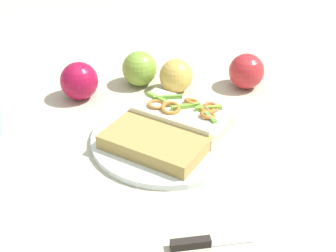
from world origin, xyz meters
name	(u,v)px	position (x,y,z in m)	size (l,w,h in m)	color
ground_plane	(168,141)	(0.00, 0.00, 0.00)	(2.00, 2.00, 0.00)	#BFB89F
plate	(168,138)	(0.00, 0.00, 0.01)	(0.27, 0.27, 0.01)	white
sandwich	(181,116)	(-0.02, 0.04, 0.03)	(0.20, 0.18, 0.05)	beige
bread_slice_side	(155,142)	(0.02, -0.04, 0.02)	(0.17, 0.10, 0.02)	#AC8E4D
apple_0	(176,76)	(-0.16, 0.09, 0.03)	(0.07, 0.07, 0.07)	gold
apple_1	(79,81)	(-0.21, -0.10, 0.04)	(0.08, 0.08, 0.08)	#A61138
apple_2	(139,69)	(-0.22, 0.03, 0.04)	(0.07, 0.07, 0.07)	#81A839
apple_3	(246,71)	(-0.12, 0.23, 0.04)	(0.07, 0.07, 0.07)	red
knife	(201,243)	(0.24, -0.06, 0.01)	(0.04, 0.11, 0.01)	silver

